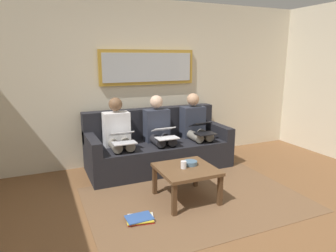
% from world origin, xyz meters
% --- Properties ---
extents(ground_plane, '(6.00, 5.20, 0.10)m').
position_xyz_m(ground_plane, '(0.00, 0.00, -0.05)').
color(ground_plane, brown).
extents(wall_rear, '(6.00, 0.12, 2.60)m').
position_xyz_m(wall_rear, '(0.00, -2.60, 1.30)').
color(wall_rear, beige).
rests_on(wall_rear, ground_plane).
extents(area_rug, '(2.60, 1.80, 0.01)m').
position_xyz_m(area_rug, '(0.00, -0.85, 0.00)').
color(area_rug, brown).
rests_on(area_rug, ground_plane).
extents(couch, '(2.20, 0.90, 0.90)m').
position_xyz_m(couch, '(0.00, -2.12, 0.31)').
color(couch, black).
rests_on(couch, ground_plane).
extents(framed_mirror, '(1.59, 0.05, 0.55)m').
position_xyz_m(framed_mirror, '(0.00, -2.51, 1.55)').
color(framed_mirror, '#B7892D').
extents(coffee_table, '(0.67, 0.67, 0.41)m').
position_xyz_m(coffee_table, '(0.11, -0.90, 0.36)').
color(coffee_table, brown).
rests_on(coffee_table, ground_plane).
extents(cup, '(0.07, 0.07, 0.09)m').
position_xyz_m(cup, '(0.15, -0.90, 0.46)').
color(cup, silver).
rests_on(cup, coffee_table).
extents(bowl, '(0.17, 0.17, 0.05)m').
position_xyz_m(bowl, '(0.02, -0.97, 0.44)').
color(bowl, slate).
rests_on(bowl, coffee_table).
extents(person_left, '(0.38, 0.58, 1.14)m').
position_xyz_m(person_left, '(-0.64, -2.05, 0.61)').
color(person_left, '#2D3342').
rests_on(person_left, couch).
extents(laptop_black, '(0.30, 0.39, 0.17)m').
position_xyz_m(laptop_black, '(-0.64, -1.82, 0.63)').
color(laptop_black, black).
extents(person_middle, '(0.38, 0.58, 1.14)m').
position_xyz_m(person_middle, '(0.00, -2.05, 0.61)').
color(person_middle, '#2D3342').
rests_on(person_middle, couch).
extents(laptop_white, '(0.32, 0.34, 0.15)m').
position_xyz_m(laptop_white, '(0.00, -1.81, 0.62)').
color(laptop_white, white).
extents(person_right, '(0.38, 0.58, 1.14)m').
position_xyz_m(person_right, '(0.64, -2.05, 0.61)').
color(person_right, silver).
rests_on(person_right, couch).
extents(laptop_silver, '(0.32, 0.33, 0.15)m').
position_xyz_m(laptop_silver, '(0.64, -1.81, 0.62)').
color(laptop_silver, silver).
extents(magazine_stack, '(0.34, 0.28, 0.04)m').
position_xyz_m(magazine_stack, '(0.79, -0.65, 0.03)').
color(magazine_stack, red).
rests_on(magazine_stack, ground_plane).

